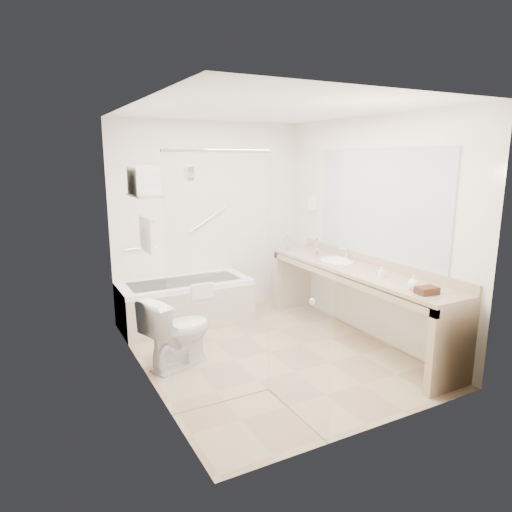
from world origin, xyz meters
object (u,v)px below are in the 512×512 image
toilet (178,331)px  bathtub (186,302)px  vanity_counter (356,286)px  water_bottle_left (317,250)px  amenity_basket (427,290)px

toilet → bathtub: bearing=-43.5°
vanity_counter → water_bottle_left: size_ratio=16.03×
bathtub → vanity_counter: 2.09m
toilet → water_bottle_left: size_ratio=4.30×
amenity_basket → toilet: bearing=143.8°
bathtub → amenity_basket: bearing=-59.7°
toilet → water_bottle_left: bearing=-99.3°
amenity_basket → vanity_counter: bearing=85.2°
bathtub → water_bottle_left: bearing=-24.5°
vanity_counter → amenity_basket: 1.10m
vanity_counter → toilet: 2.02m
vanity_counter → amenity_basket: vanity_counter is taller
bathtub → vanity_counter: size_ratio=0.59×
bathtub → toilet: toilet is taller
bathtub → water_bottle_left: water_bottle_left is taller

